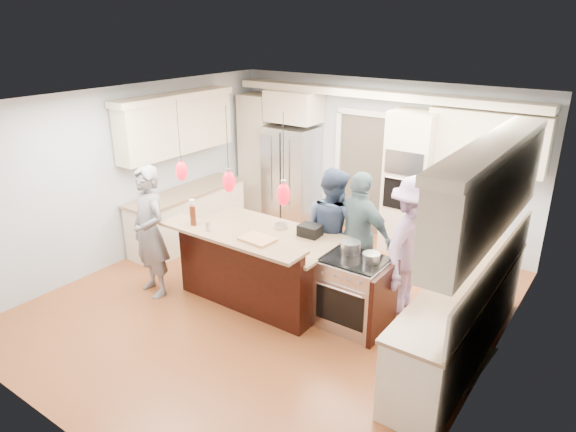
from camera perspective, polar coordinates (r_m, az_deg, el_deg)
name	(u,v)px	position (r m, az deg, el deg)	size (l,w,h in m)	color
ground_plane	(273,302)	(7.09, -1.66, -9.55)	(6.00, 6.00, 0.00)	#B06030
room_shell	(272,174)	(6.35, -1.84, 4.70)	(5.54, 6.04, 2.72)	#B2BCC6
refrigerator	(291,175)	(9.53, 0.39, 4.61)	(0.90, 0.70, 1.80)	#B7B7BC
oven_column	(410,183)	(8.44, 13.42, 3.58)	(0.72, 0.69, 2.30)	beige
back_upper_cabinets	(333,138)	(9.02, 5.08, 8.61)	(5.30, 0.61, 2.54)	beige
right_counter_run	(470,273)	(5.88, 19.61, -6.00)	(0.64, 3.10, 2.51)	beige
left_cabinets	(184,183)	(8.72, -11.47, 3.66)	(0.64, 2.30, 2.51)	beige
kitchen_island	(261,264)	(7.04, -2.97, -5.30)	(2.10, 1.46, 1.12)	black
island_range	(355,293)	(6.43, 7.49, -8.49)	(0.82, 0.71, 0.92)	#B7B7BC
pendant_lights	(229,182)	(6.13, -6.59, 3.82)	(1.75, 0.15, 1.03)	black
person_bar_end	(150,232)	(7.17, -15.11, -1.74)	(0.67, 0.44, 1.83)	slate
person_far_left	(332,230)	(7.13, 4.96, -1.51)	(0.86, 0.67, 1.76)	navy
person_far_right	(359,236)	(6.94, 7.94, -2.21)	(1.04, 0.43, 1.78)	slate
person_range_side	(414,247)	(6.62, 13.87, -3.40)	(1.21, 0.69, 1.87)	#A280AD
floor_rug	(451,359)	(6.32, 17.67, -14.87)	(0.71, 1.04, 0.01)	#91754F
water_bottle	(192,211)	(6.77, -10.58, 0.54)	(0.07, 0.07, 0.31)	silver
beer_bottle_a	(193,216)	(6.68, -10.47, 0.01)	(0.06, 0.06, 0.26)	#4E1F0D
beer_bottle_b	(193,215)	(6.72, -10.50, 0.11)	(0.06, 0.06, 0.25)	#4E1F0D
beer_bottle_c	(192,215)	(6.69, -10.57, 0.07)	(0.07, 0.07, 0.26)	#4E1F0D
drink_can	(208,227)	(6.49, -8.88, -1.20)	(0.06, 0.06, 0.11)	#B7B7BC
cutting_board	(257,239)	(6.17, -3.42, -2.60)	(0.41, 0.29, 0.03)	tan
pot_large	(351,247)	(6.35, 6.97, -3.44)	(0.24, 0.24, 0.14)	#B7B7BC
pot_small	(371,257)	(6.16, 9.23, -4.55)	(0.21, 0.21, 0.11)	#B7B7BC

